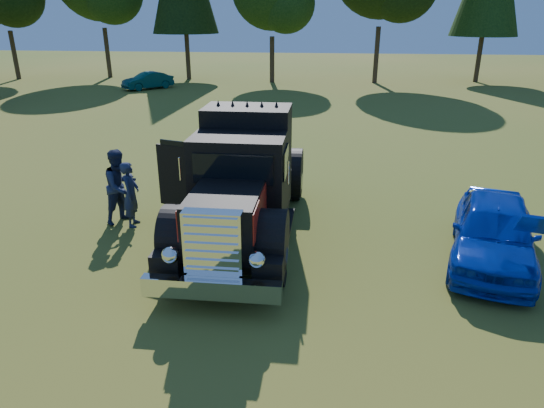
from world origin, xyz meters
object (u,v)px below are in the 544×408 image
Objects in this scene: spectator_near at (131,194)px; spectator_far at (120,186)px; diamond_t_truck at (242,187)px; distant_teal_car at (148,81)px; hotrod_coupe at (494,231)px.

spectator_far reaches higher than spectator_near.
spectator_near is 0.87× the size of spectator_far.
spectator_far is (-3.25, 0.58, -0.32)m from diamond_t_truck.
diamond_t_truck reaches higher than distant_teal_car.
hotrod_coupe is at bearing -69.54° from spectator_far.
diamond_t_truck is 5.63m from hotrod_coupe.
hotrod_coupe is at bearing -12.91° from distant_teal_car.
diamond_t_truck reaches higher than spectator_near.
hotrod_coupe is 2.33× the size of spectator_far.
hotrod_coupe is 29.28m from distant_teal_car.
spectator_far is 24.23m from distant_teal_car.
diamond_t_truck is 25.99m from distant_teal_car.
hotrod_coupe is at bearing -6.39° from diamond_t_truck.
distant_teal_car is at bearing 114.86° from diamond_t_truck.
hotrod_coupe is at bearing -103.49° from spectator_near.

